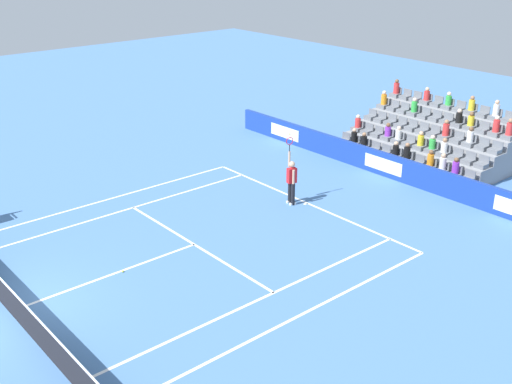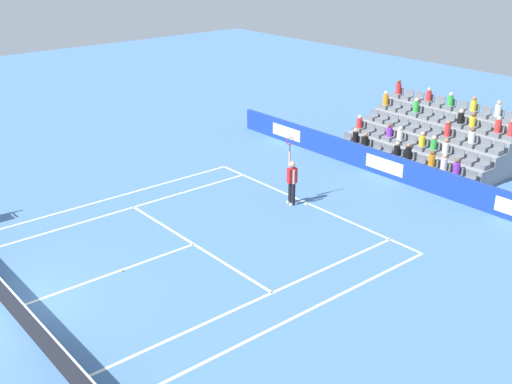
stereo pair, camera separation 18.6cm
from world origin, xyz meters
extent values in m
plane|color=#4C7AB2|center=(0.00, 0.00, 0.00)|extent=(80.00, 80.00, 0.00)
cube|color=white|center=(0.00, -11.89, 0.00)|extent=(10.97, 0.10, 0.01)
cube|color=white|center=(0.00, -6.40, 0.00)|extent=(8.23, 0.10, 0.01)
cube|color=white|center=(0.00, -3.20, 0.00)|extent=(0.10, 6.40, 0.01)
cube|color=white|center=(4.12, -5.95, 0.00)|extent=(0.10, 11.89, 0.01)
cube|color=white|center=(-4.12, -5.95, 0.00)|extent=(0.10, 11.89, 0.01)
cube|color=white|center=(5.49, -5.95, 0.00)|extent=(0.10, 11.89, 0.01)
cube|color=white|center=(-5.49, -5.95, 0.00)|extent=(0.10, 11.89, 0.01)
cube|color=white|center=(0.00, -11.79, 0.00)|extent=(0.10, 0.20, 0.01)
cube|color=#193899|center=(0.00, -16.64, 0.53)|extent=(19.03, 0.20, 1.05)
cube|color=white|center=(0.00, -16.53, 0.53)|extent=(2.03, 0.01, 0.59)
cube|color=white|center=(6.34, -16.53, 0.53)|extent=(2.03, 0.01, 0.59)
cube|color=black|center=(0.00, 0.00, 0.46)|extent=(11.77, 0.02, 0.92)
cube|color=white|center=(0.00, 0.00, 0.94)|extent=(11.77, 0.04, 0.04)
cylinder|color=black|center=(0.28, -11.34, 0.45)|extent=(0.16, 0.16, 0.90)
cylinder|color=black|center=(0.51, -11.40, 0.45)|extent=(0.16, 0.16, 0.90)
cube|color=white|center=(0.28, -11.34, 0.04)|extent=(0.18, 0.28, 0.08)
cube|color=white|center=(0.51, -11.40, 0.04)|extent=(0.18, 0.28, 0.08)
cube|color=red|center=(0.39, -11.37, 1.20)|extent=(0.30, 0.40, 0.60)
sphere|color=#D3A884|center=(0.39, -11.37, 1.66)|extent=(0.24, 0.24, 0.24)
cylinder|color=#D3A884|center=(0.61, -11.42, 1.81)|extent=(0.09, 0.09, 0.62)
cylinder|color=#D3A884|center=(0.19, -11.27, 1.22)|extent=(0.09, 0.09, 0.56)
cylinder|color=black|center=(0.61, -11.42, 2.26)|extent=(0.04, 0.04, 0.28)
torus|color=red|center=(0.61, -11.42, 2.54)|extent=(0.10, 0.31, 0.31)
sphere|color=#D1E533|center=(0.61, -11.42, 2.82)|extent=(0.07, 0.07, 0.07)
cube|color=gray|center=(0.00, -17.71, 0.21)|extent=(7.44, 0.95, 0.42)
cube|color=slate|center=(-3.41, -17.71, 0.52)|extent=(0.48, 0.44, 0.20)
cube|color=slate|center=(-3.41, -17.91, 0.77)|extent=(0.48, 0.04, 0.30)
cube|color=slate|center=(-2.79, -17.71, 0.52)|extent=(0.48, 0.44, 0.20)
cube|color=slate|center=(-2.79, -17.91, 0.77)|extent=(0.48, 0.04, 0.30)
cube|color=slate|center=(-2.17, -17.71, 0.52)|extent=(0.48, 0.44, 0.20)
cube|color=slate|center=(-2.17, -17.91, 0.77)|extent=(0.48, 0.04, 0.30)
cube|color=slate|center=(-1.55, -17.71, 0.52)|extent=(0.48, 0.44, 0.20)
cube|color=slate|center=(-1.55, -17.91, 0.77)|extent=(0.48, 0.04, 0.30)
cube|color=slate|center=(-0.93, -17.71, 0.52)|extent=(0.48, 0.44, 0.20)
cube|color=slate|center=(-0.93, -17.91, 0.77)|extent=(0.48, 0.04, 0.30)
cube|color=slate|center=(-0.31, -17.71, 0.52)|extent=(0.48, 0.44, 0.20)
cube|color=slate|center=(-0.31, -17.91, 0.77)|extent=(0.48, 0.04, 0.30)
cube|color=slate|center=(0.31, -17.71, 0.52)|extent=(0.48, 0.44, 0.20)
cube|color=slate|center=(0.31, -17.91, 0.77)|extent=(0.48, 0.04, 0.30)
cube|color=slate|center=(0.93, -17.71, 0.52)|extent=(0.48, 0.44, 0.20)
cube|color=slate|center=(0.93, -17.91, 0.77)|extent=(0.48, 0.04, 0.30)
cube|color=slate|center=(1.55, -17.71, 0.52)|extent=(0.48, 0.44, 0.20)
cube|color=slate|center=(1.55, -17.91, 0.77)|extent=(0.48, 0.04, 0.30)
cube|color=slate|center=(2.17, -17.71, 0.52)|extent=(0.48, 0.44, 0.20)
cube|color=slate|center=(2.17, -17.91, 0.77)|extent=(0.48, 0.04, 0.30)
cube|color=slate|center=(2.79, -17.71, 0.52)|extent=(0.48, 0.44, 0.20)
cube|color=slate|center=(2.79, -17.91, 0.77)|extent=(0.48, 0.04, 0.30)
cube|color=slate|center=(3.41, -17.71, 0.52)|extent=(0.48, 0.44, 0.20)
cube|color=slate|center=(3.41, -17.91, 0.77)|extent=(0.48, 0.04, 0.30)
cube|color=gray|center=(0.00, -18.66, 0.42)|extent=(7.44, 0.95, 0.84)
cube|color=slate|center=(-3.41, -18.66, 0.94)|extent=(0.48, 0.44, 0.20)
cube|color=slate|center=(-3.41, -18.86, 1.19)|extent=(0.48, 0.04, 0.30)
cube|color=slate|center=(-2.79, -18.66, 0.94)|extent=(0.48, 0.44, 0.20)
cube|color=slate|center=(-2.79, -18.86, 1.19)|extent=(0.48, 0.04, 0.30)
cube|color=slate|center=(-2.17, -18.66, 0.94)|extent=(0.48, 0.44, 0.20)
cube|color=slate|center=(-2.17, -18.86, 1.19)|extent=(0.48, 0.04, 0.30)
cube|color=slate|center=(-1.55, -18.66, 0.94)|extent=(0.48, 0.44, 0.20)
cube|color=slate|center=(-1.55, -18.86, 1.19)|extent=(0.48, 0.04, 0.30)
cube|color=slate|center=(-0.93, -18.66, 0.94)|extent=(0.48, 0.44, 0.20)
cube|color=slate|center=(-0.93, -18.86, 1.19)|extent=(0.48, 0.04, 0.30)
cube|color=slate|center=(-0.31, -18.66, 0.94)|extent=(0.48, 0.44, 0.20)
cube|color=slate|center=(-0.31, -18.86, 1.19)|extent=(0.48, 0.04, 0.30)
cube|color=slate|center=(0.31, -18.66, 0.94)|extent=(0.48, 0.44, 0.20)
cube|color=slate|center=(0.31, -18.86, 1.19)|extent=(0.48, 0.04, 0.30)
cube|color=slate|center=(0.93, -18.66, 0.94)|extent=(0.48, 0.44, 0.20)
cube|color=slate|center=(0.93, -18.86, 1.19)|extent=(0.48, 0.04, 0.30)
cube|color=slate|center=(1.55, -18.66, 0.94)|extent=(0.48, 0.44, 0.20)
cube|color=slate|center=(1.55, -18.86, 1.19)|extent=(0.48, 0.04, 0.30)
cube|color=slate|center=(2.17, -18.66, 0.94)|extent=(0.48, 0.44, 0.20)
cube|color=slate|center=(2.17, -18.86, 1.19)|extent=(0.48, 0.04, 0.30)
cube|color=slate|center=(2.79, -18.66, 0.94)|extent=(0.48, 0.44, 0.20)
cube|color=slate|center=(2.79, -18.86, 1.19)|extent=(0.48, 0.04, 0.30)
cube|color=slate|center=(3.41, -18.66, 0.94)|extent=(0.48, 0.44, 0.20)
cube|color=slate|center=(3.41, -18.86, 1.19)|extent=(0.48, 0.04, 0.30)
cube|color=gray|center=(0.00, -19.61, 0.63)|extent=(7.44, 0.95, 1.26)
cube|color=slate|center=(-3.41, -19.61, 1.36)|extent=(0.48, 0.44, 0.20)
cube|color=slate|center=(-3.41, -19.81, 1.61)|extent=(0.48, 0.04, 0.30)
cube|color=slate|center=(-2.79, -19.61, 1.36)|extent=(0.48, 0.44, 0.20)
cube|color=slate|center=(-2.79, -19.81, 1.61)|extent=(0.48, 0.04, 0.30)
cube|color=slate|center=(-2.17, -19.61, 1.36)|extent=(0.48, 0.44, 0.20)
cube|color=slate|center=(-2.17, -19.81, 1.61)|extent=(0.48, 0.04, 0.30)
cube|color=slate|center=(-1.55, -19.61, 1.36)|extent=(0.48, 0.44, 0.20)
cube|color=slate|center=(-1.55, -19.81, 1.61)|extent=(0.48, 0.04, 0.30)
cube|color=slate|center=(-0.93, -19.61, 1.36)|extent=(0.48, 0.44, 0.20)
cube|color=slate|center=(-0.93, -19.81, 1.61)|extent=(0.48, 0.04, 0.30)
cube|color=slate|center=(-0.31, -19.61, 1.36)|extent=(0.48, 0.44, 0.20)
cube|color=slate|center=(-0.31, -19.81, 1.61)|extent=(0.48, 0.04, 0.30)
cube|color=slate|center=(0.31, -19.61, 1.36)|extent=(0.48, 0.44, 0.20)
cube|color=slate|center=(0.31, -19.81, 1.61)|extent=(0.48, 0.04, 0.30)
cube|color=slate|center=(0.93, -19.61, 1.36)|extent=(0.48, 0.44, 0.20)
cube|color=slate|center=(0.93, -19.81, 1.61)|extent=(0.48, 0.04, 0.30)
cube|color=slate|center=(1.55, -19.61, 1.36)|extent=(0.48, 0.44, 0.20)
cube|color=slate|center=(1.55, -19.81, 1.61)|extent=(0.48, 0.04, 0.30)
cube|color=slate|center=(2.17, -19.61, 1.36)|extent=(0.48, 0.44, 0.20)
cube|color=slate|center=(2.17, -19.81, 1.61)|extent=(0.48, 0.04, 0.30)
cube|color=slate|center=(2.79, -19.61, 1.36)|extent=(0.48, 0.44, 0.20)
cube|color=slate|center=(2.79, -19.81, 1.61)|extent=(0.48, 0.04, 0.30)
cube|color=slate|center=(3.41, -19.61, 1.36)|extent=(0.48, 0.44, 0.20)
cube|color=slate|center=(3.41, -19.81, 1.61)|extent=(0.48, 0.04, 0.30)
cube|color=gray|center=(0.00, -20.56, 0.84)|extent=(7.44, 0.95, 1.68)
cube|color=slate|center=(-3.41, -20.56, 1.78)|extent=(0.48, 0.44, 0.20)
cube|color=slate|center=(-2.79, -20.56, 1.78)|extent=(0.48, 0.44, 0.20)
cube|color=slate|center=(-2.79, -20.76, 2.03)|extent=(0.48, 0.04, 0.30)
cube|color=slate|center=(-2.17, -20.56, 1.78)|extent=(0.48, 0.44, 0.20)
cube|color=slate|center=(-2.17, -20.76, 2.03)|extent=(0.48, 0.04, 0.30)
cube|color=slate|center=(-1.55, -20.56, 1.78)|extent=(0.48, 0.44, 0.20)
cube|color=slate|center=(-1.55, -20.76, 2.03)|extent=(0.48, 0.04, 0.30)
cube|color=slate|center=(-0.93, -20.56, 1.78)|extent=(0.48, 0.44, 0.20)
cube|color=slate|center=(-0.93, -20.76, 2.03)|extent=(0.48, 0.04, 0.30)
cube|color=slate|center=(-0.31, -20.56, 1.78)|extent=(0.48, 0.44, 0.20)
cube|color=slate|center=(-0.31, -20.76, 2.03)|extent=(0.48, 0.04, 0.30)
cube|color=slate|center=(0.31, -20.56, 1.78)|extent=(0.48, 0.44, 0.20)
cube|color=slate|center=(0.31, -20.76, 2.03)|extent=(0.48, 0.04, 0.30)
cube|color=slate|center=(0.93, -20.56, 1.78)|extent=(0.48, 0.44, 0.20)
cube|color=slate|center=(0.93, -20.76, 2.03)|extent=(0.48, 0.04, 0.30)
cube|color=slate|center=(1.55, -20.56, 1.78)|extent=(0.48, 0.44, 0.20)
cube|color=slate|center=(1.55, -20.76, 2.03)|extent=(0.48, 0.04, 0.30)
cube|color=slate|center=(2.17, -20.56, 1.78)|extent=(0.48, 0.44, 0.20)
cube|color=slate|center=(2.17, -20.76, 2.03)|extent=(0.48, 0.04, 0.30)
cube|color=slate|center=(2.79, -20.56, 1.78)|extent=(0.48, 0.44, 0.20)
cube|color=slate|center=(2.79, -20.76, 2.03)|extent=(0.48, 0.04, 0.30)
cube|color=slate|center=(3.41, -20.56, 1.78)|extent=(0.48, 0.44, 0.20)
cube|color=slate|center=(3.41, -20.76, 2.03)|extent=(0.48, 0.04, 0.30)
cube|color=gray|center=(0.00, -21.51, 1.05)|extent=(7.44, 0.95, 2.10)
cube|color=slate|center=(-2.79, -21.51, 2.20)|extent=(0.48, 0.44, 0.20)
cube|color=slate|center=(-2.79, -21.71, 2.45)|extent=(0.48, 0.04, 0.30)
cube|color=slate|center=(-2.17, -21.51, 2.20)|extent=(0.48, 0.44, 0.20)
cube|color=slate|center=(-2.17, -21.71, 2.45)|extent=(0.48, 0.04, 0.30)
cube|color=slate|center=(-1.55, -21.51, 2.20)|extent=(0.48, 0.44, 0.20)
cube|color=slate|center=(-1.55, -21.71, 2.45)|extent=(0.48, 0.04, 0.30)
cube|color=slate|center=(-0.93, -21.51, 2.20)|extent=(0.48, 0.44, 0.20)
cube|color=slate|center=(-0.93, -21.71, 2.45)|extent=(0.48, 0.04, 0.30)
cube|color=slate|center=(-0.31, -21.51, 2.20)|extent=(0.48, 0.44, 0.20)
cube|color=slate|center=(-0.31, -21.71, 2.45)|extent=(0.48, 0.04, 0.30)
cube|color=slate|center=(0.31, -21.51, 2.20)|extent=(0.48, 0.44, 0.20)
cube|color=slate|center=(0.31, -21.71, 2.45)|extent=(0.48, 0.04, 0.30)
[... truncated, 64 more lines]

